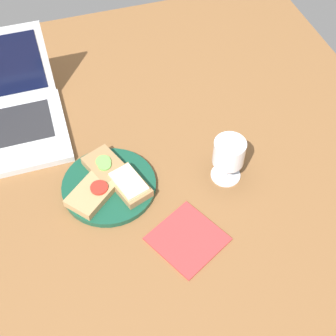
% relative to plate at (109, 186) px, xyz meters
% --- Properties ---
extents(wooden_table, '(1.40, 1.40, 0.03)m').
position_rel_plate_xyz_m(wooden_table, '(0.04, -0.01, -0.02)').
color(wooden_table, brown).
rests_on(wooden_table, ground).
extents(plate, '(0.21, 0.21, 0.01)m').
position_rel_plate_xyz_m(plate, '(0.00, 0.00, 0.00)').
color(plate, '#144733').
rests_on(plate, wooden_table).
extents(sandwich_with_tomato, '(0.13, 0.13, 0.03)m').
position_rel_plate_xyz_m(sandwich_with_tomato, '(-0.04, -0.02, 0.02)').
color(sandwich_with_tomato, '#A88456').
rests_on(sandwich_with_tomato, plate).
extents(sandwich_with_cheese, '(0.09, 0.12, 0.03)m').
position_rel_plate_xyz_m(sandwich_with_cheese, '(0.04, -0.02, 0.02)').
color(sandwich_with_cheese, '#937047').
rests_on(sandwich_with_cheese, plate).
extents(sandwich_with_cucumber, '(0.10, 0.12, 0.02)m').
position_rel_plate_xyz_m(sandwich_with_cucumber, '(0.00, 0.04, 0.02)').
color(sandwich_with_cucumber, '#937047').
rests_on(sandwich_with_cucumber, plate).
extents(wine_glass, '(0.07, 0.07, 0.11)m').
position_rel_plate_xyz_m(wine_glass, '(0.27, -0.05, 0.07)').
color(wine_glass, white).
rests_on(wine_glass, wooden_table).
extents(napkin, '(0.18, 0.18, 0.00)m').
position_rel_plate_xyz_m(napkin, '(0.13, -0.18, -0.00)').
color(napkin, '#B23333').
rests_on(napkin, wooden_table).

